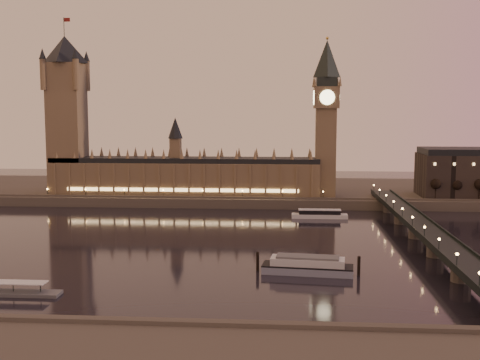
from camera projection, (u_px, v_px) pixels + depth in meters
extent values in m
plane|color=black|center=(227.00, 243.00, 284.15)|extent=(700.00, 700.00, 0.00)
cube|color=#423D35|center=(288.00, 191.00, 445.09)|extent=(560.00, 130.00, 6.00)
cube|color=brown|center=(185.00, 179.00, 404.99)|extent=(180.00, 26.00, 22.00)
cube|color=black|center=(184.00, 160.00, 403.54)|extent=(180.00, 22.00, 3.20)
cube|color=#FFCC7F|center=(181.00, 190.00, 392.30)|extent=(153.00, 0.25, 2.20)
cube|color=brown|center=(67.00, 129.00, 407.02)|extent=(22.00, 22.00, 88.00)
cone|color=black|center=(65.00, 50.00, 400.94)|extent=(31.68, 31.68, 18.00)
cylinder|color=black|center=(64.00, 27.00, 399.22)|extent=(0.44, 0.44, 12.00)
cube|color=maroon|center=(67.00, 20.00, 398.55)|extent=(4.00, 0.15, 2.50)
cube|color=brown|center=(325.00, 153.00, 396.08)|extent=(13.00, 13.00, 58.00)
cube|color=brown|center=(326.00, 98.00, 391.95)|extent=(16.00, 16.00, 14.00)
cylinder|color=#FFEAA5|center=(327.00, 97.00, 383.84)|extent=(9.60, 0.35, 9.60)
cylinder|color=#FFEAA5|center=(314.00, 98.00, 392.54)|extent=(0.35, 9.60, 9.60)
cube|color=black|center=(327.00, 82.00, 390.80)|extent=(13.00, 13.00, 6.00)
cone|color=black|center=(327.00, 59.00, 389.08)|extent=(17.68, 17.68, 24.00)
sphere|color=gold|center=(327.00, 38.00, 387.59)|extent=(2.00, 2.00, 2.00)
cube|color=black|center=(425.00, 230.00, 276.53)|extent=(13.00, 260.00, 2.00)
cube|color=black|center=(412.00, 226.00, 276.82)|extent=(0.60, 260.00, 1.00)
cube|color=black|center=(439.00, 227.00, 275.90)|extent=(0.60, 260.00, 1.00)
cylinder|color=black|center=(433.00, 193.00, 382.11)|extent=(0.70, 0.70, 8.66)
sphere|color=black|center=(433.00, 186.00, 381.59)|extent=(5.77, 5.77, 5.77)
cylinder|color=black|center=(455.00, 193.00, 381.10)|extent=(0.70, 0.70, 8.66)
sphere|color=black|center=(455.00, 186.00, 380.58)|extent=(5.77, 5.77, 5.77)
cylinder|color=black|center=(477.00, 194.00, 380.10)|extent=(0.70, 0.70, 8.66)
sphere|color=black|center=(478.00, 186.00, 379.58)|extent=(5.77, 5.77, 5.77)
cube|color=silver|center=(319.00, 216.00, 351.36)|extent=(32.40, 7.03, 2.38)
cube|color=black|center=(320.00, 212.00, 351.09)|extent=(23.98, 5.76, 2.38)
cube|color=silver|center=(320.00, 210.00, 350.93)|extent=(24.63, 6.04, 0.43)
cube|color=gray|center=(307.00, 270.00, 231.62)|extent=(35.55, 13.49, 2.82)
cube|color=black|center=(308.00, 266.00, 231.42)|extent=(35.55, 13.49, 0.54)
cube|color=silver|center=(308.00, 261.00, 231.23)|extent=(28.97, 11.70, 2.82)
cube|color=#595B5E|center=(308.00, 257.00, 231.03)|extent=(24.54, 10.15, 0.76)
cylinder|color=black|center=(258.00, 261.00, 235.87)|extent=(1.19, 1.19, 7.37)
cylinder|color=black|center=(359.00, 266.00, 228.82)|extent=(1.19, 1.19, 7.37)
cube|color=#595B5E|center=(3.00, 293.00, 205.30)|extent=(40.19, 6.70, 1.15)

